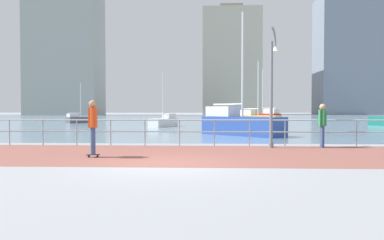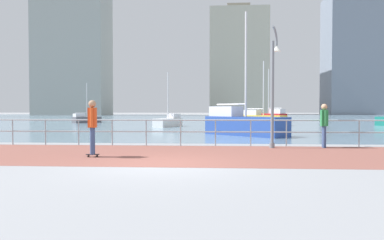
{
  "view_description": "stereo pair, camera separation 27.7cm",
  "coord_description": "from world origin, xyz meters",
  "px_view_note": "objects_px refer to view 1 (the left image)",
  "views": [
    {
      "loc": [
        1.15,
        -9.78,
        1.47
      ],
      "look_at": [
        0.59,
        3.05,
        1.1
      ],
      "focal_mm": 34.73,
      "sensor_mm": 36.0,
      "label": 1
    },
    {
      "loc": [
        1.43,
        -9.76,
        1.47
      ],
      "look_at": [
        0.59,
        3.05,
        1.1
      ],
      "focal_mm": 34.73,
      "sensor_mm": 36.0,
      "label": 2
    }
  ],
  "objects_px": {
    "sailboat_ivory": "(257,119)",
    "sailboat_red": "(264,117)",
    "lamppost": "(273,81)",
    "sailboat_teal": "(164,121)",
    "sailboat_white": "(240,124)",
    "sailboat_blue": "(80,119)",
    "bystander": "(322,122)",
    "skateboarder": "(93,123)"
  },
  "relations": [
    {
      "from": "bystander",
      "to": "sailboat_white",
      "type": "bearing_deg",
      "value": 111.45
    },
    {
      "from": "sailboat_ivory",
      "to": "sailboat_red",
      "type": "bearing_deg",
      "value": 78.02
    },
    {
      "from": "skateboarder",
      "to": "sailboat_ivory",
      "type": "distance_m",
      "value": 25.19
    },
    {
      "from": "sailboat_ivory",
      "to": "skateboarder",
      "type": "bearing_deg",
      "value": -108.68
    },
    {
      "from": "skateboarder",
      "to": "sailboat_ivory",
      "type": "relative_size",
      "value": 0.29
    },
    {
      "from": "sailboat_blue",
      "to": "sailboat_teal",
      "type": "bearing_deg",
      "value": -38.81
    },
    {
      "from": "sailboat_white",
      "to": "sailboat_teal",
      "type": "bearing_deg",
      "value": 118.74
    },
    {
      "from": "skateboarder",
      "to": "sailboat_white",
      "type": "bearing_deg",
      "value": 61.9
    },
    {
      "from": "sailboat_red",
      "to": "sailboat_blue",
      "type": "bearing_deg",
      "value": -164.53
    },
    {
      "from": "lamppost",
      "to": "sailboat_red",
      "type": "xyz_separation_m",
      "value": [
        4.2,
        30.62,
        -1.96
      ]
    },
    {
      "from": "bystander",
      "to": "sailboat_teal",
      "type": "height_order",
      "value": "sailboat_teal"
    },
    {
      "from": "sailboat_red",
      "to": "sailboat_blue",
      "type": "height_order",
      "value": "sailboat_red"
    },
    {
      "from": "skateboarder",
      "to": "sailboat_white",
      "type": "distance_m",
      "value": 11.3
    },
    {
      "from": "sailboat_teal",
      "to": "sailboat_red",
      "type": "height_order",
      "value": "sailboat_red"
    },
    {
      "from": "skateboarder",
      "to": "bystander",
      "type": "height_order",
      "value": "skateboarder"
    },
    {
      "from": "bystander",
      "to": "sailboat_teal",
      "type": "bearing_deg",
      "value": 115.96
    },
    {
      "from": "lamppost",
      "to": "bystander",
      "type": "bearing_deg",
      "value": 2.58
    },
    {
      "from": "bystander",
      "to": "sailboat_blue",
      "type": "xyz_separation_m",
      "value": [
        -18.24,
        24.86,
        -0.58
      ]
    },
    {
      "from": "sailboat_ivory",
      "to": "sailboat_blue",
      "type": "distance_m",
      "value": 18.88
    },
    {
      "from": "skateboarder",
      "to": "sailboat_red",
      "type": "bearing_deg",
      "value": 73.25
    },
    {
      "from": "sailboat_white",
      "to": "sailboat_blue",
      "type": "relative_size",
      "value": 1.6
    },
    {
      "from": "sailboat_ivory",
      "to": "sailboat_blue",
      "type": "relative_size",
      "value": 1.38
    },
    {
      "from": "sailboat_blue",
      "to": "sailboat_red",
      "type": "bearing_deg",
      "value": 15.47
    },
    {
      "from": "skateboarder",
      "to": "sailboat_blue",
      "type": "distance_m",
      "value": 30.02
    },
    {
      "from": "lamppost",
      "to": "sailboat_red",
      "type": "bearing_deg",
      "value": 82.2
    },
    {
      "from": "bystander",
      "to": "sailboat_red",
      "type": "height_order",
      "value": "sailboat_red"
    },
    {
      "from": "sailboat_white",
      "to": "skateboarder",
      "type": "bearing_deg",
      "value": -118.1
    },
    {
      "from": "lamppost",
      "to": "bystander",
      "type": "distance_m",
      "value": 2.49
    },
    {
      "from": "bystander",
      "to": "sailboat_blue",
      "type": "height_order",
      "value": "sailboat_blue"
    },
    {
      "from": "sailboat_white",
      "to": "sailboat_blue",
      "type": "bearing_deg",
      "value": 130.61
    },
    {
      "from": "sailboat_white",
      "to": "lamppost",
      "type": "bearing_deg",
      "value": -84.26
    },
    {
      "from": "skateboarder",
      "to": "bystander",
      "type": "relative_size",
      "value": 1.04
    },
    {
      "from": "bystander",
      "to": "sailboat_white",
      "type": "relative_size",
      "value": 0.24
    },
    {
      "from": "sailboat_teal",
      "to": "sailboat_ivory",
      "type": "xyz_separation_m",
      "value": [
        8.3,
        3.78,
        0.13
      ]
    },
    {
      "from": "sailboat_teal",
      "to": "lamppost",
      "type": "bearing_deg",
      "value": -69.72
    },
    {
      "from": "sailboat_teal",
      "to": "sailboat_red",
      "type": "xyz_separation_m",
      "value": [
        10.42,
        13.78,
        0.16
      ]
    },
    {
      "from": "lamppost",
      "to": "sailboat_white",
      "type": "xyz_separation_m",
      "value": [
        -0.68,
        6.72,
        -1.9
      ]
    },
    {
      "from": "lamppost",
      "to": "sailboat_teal",
      "type": "bearing_deg",
      "value": 110.28
    },
    {
      "from": "sailboat_ivory",
      "to": "lamppost",
      "type": "bearing_deg",
      "value": -95.74
    },
    {
      "from": "sailboat_teal",
      "to": "sailboat_blue",
      "type": "xyz_separation_m",
      "value": [
        -10.08,
        8.11,
        -0.03
      ]
    },
    {
      "from": "lamppost",
      "to": "sailboat_ivory",
      "type": "relative_size",
      "value": 0.78
    },
    {
      "from": "sailboat_white",
      "to": "sailboat_red",
      "type": "xyz_separation_m",
      "value": [
        4.87,
        23.9,
        -0.06
      ]
    }
  ]
}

